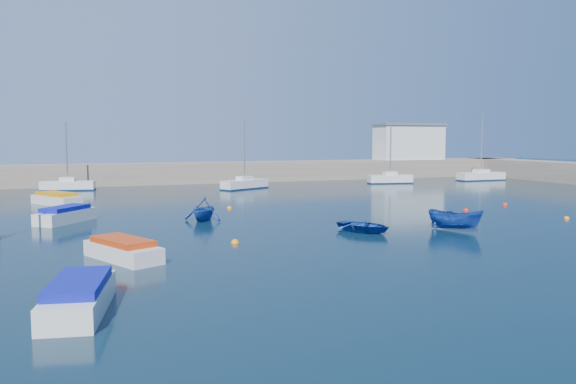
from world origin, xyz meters
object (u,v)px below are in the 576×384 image
object	(u,v)px
dinghy_center	(364,226)
motorboat_1	(66,215)
sailboat_6	(245,184)
motorboat_3	(79,296)
dinghy_left	(204,209)
motorboat_2	(57,199)
harbor_office	(409,143)
sailboat_5	(68,185)
motorboat_0	(123,250)
dinghy_right	(455,220)
sailboat_8	(481,176)
sailboat_7	(390,179)

from	to	relation	value
dinghy_center	motorboat_1	bearing A→B (deg)	121.11
sailboat_6	motorboat_3	distance (m)	45.31
sailboat_6	dinghy_left	xyz separation A→B (m)	(-9.44, -22.79, 0.23)
motorboat_2	dinghy_center	distance (m)	28.45
sailboat_6	dinghy_left	bearing A→B (deg)	128.78
harbor_office	motorboat_1	distance (m)	56.39
motorboat_3	motorboat_2	bearing A→B (deg)	103.95
harbor_office	sailboat_5	world-z (taller)	harbor_office
motorboat_0	dinghy_center	world-z (taller)	motorboat_0
harbor_office	dinghy_center	distance (m)	51.33
motorboat_0	dinghy_left	bearing A→B (deg)	35.05
dinghy_right	sailboat_8	bearing A→B (deg)	14.41
sailboat_6	dinghy_center	world-z (taller)	sailboat_6
sailboat_6	sailboat_8	distance (m)	33.86
sailboat_7	motorboat_1	distance (m)	43.69
sailboat_8	dinghy_center	xyz separation A→B (m)	(-35.05, -32.29, -0.24)
sailboat_8	motorboat_1	size ratio (longest dim) A/B	1.93
sailboat_7	motorboat_1	xyz separation A→B (m)	(-37.95, -21.63, -0.07)
sailboat_5	motorboat_1	distance (m)	25.35
sailboat_8	dinghy_left	bearing A→B (deg)	118.82
sailboat_5	dinghy_center	world-z (taller)	sailboat_5
sailboat_5	motorboat_2	bearing A→B (deg)	-171.72
sailboat_5	dinghy_right	world-z (taller)	sailboat_5
sailboat_5	motorboat_0	xyz separation A→B (m)	(3.15, -38.95, -0.10)
sailboat_7	sailboat_8	xyz separation A→B (m)	(14.28, 0.19, 0.01)
harbor_office	motorboat_1	xyz separation A→B (m)	(-46.72, -31.25, -4.57)
dinghy_right	dinghy_center	bearing A→B (deg)	130.78
motorboat_0	motorboat_2	xyz separation A→B (m)	(-3.80, 25.03, 0.02)
harbor_office	sailboat_7	xyz separation A→B (m)	(-8.77, -9.62, -4.50)
sailboat_7	dinghy_right	xyz separation A→B (m)	(-15.20, -33.56, 0.07)
motorboat_2	dinghy_left	distance (m)	17.05
sailboat_5	dinghy_left	xyz separation A→B (m)	(9.31, -27.76, 0.23)
motorboat_3	dinghy_right	bearing A→B (deg)	34.12
motorboat_3	dinghy_center	size ratio (longest dim) A/B	1.43
dinghy_left	motorboat_2	bearing A→B (deg)	161.35
sailboat_6	dinghy_left	distance (m)	24.67
sailboat_8	motorboat_1	bearing A→B (deg)	112.24
dinghy_left	sailboat_8	bearing A→B (deg)	64.90
sailboat_6	sailboat_8	size ratio (longest dim) A/B	0.89
motorboat_0	dinghy_center	distance (m)	14.72
sailboat_5	sailboat_7	world-z (taller)	sailboat_7
sailboat_7	motorboat_2	xyz separation A→B (m)	(-38.94, -10.20, -0.09)
sailboat_5	sailboat_6	world-z (taller)	sailboat_6
motorboat_0	motorboat_3	xyz separation A→B (m)	(-1.91, -7.81, 0.05)
dinghy_center	dinghy_right	world-z (taller)	dinghy_right
sailboat_8	dinghy_right	bearing A→B (deg)	138.43
dinghy_center	sailboat_8	bearing A→B (deg)	15.09
sailboat_5	motorboat_3	size ratio (longest dim) A/B	1.49
sailboat_6	harbor_office	bearing A→B (deg)	-97.72
sailboat_8	sailboat_7	bearing A→B (deg)	90.33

